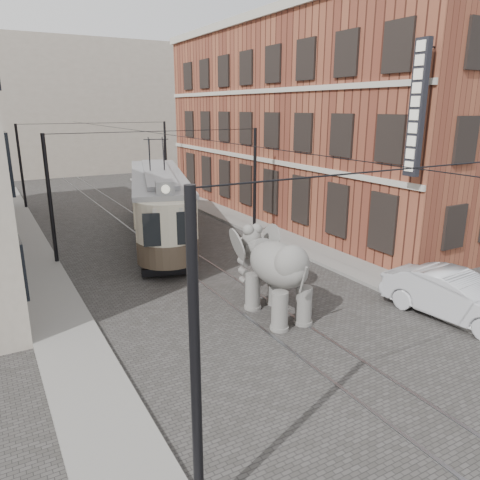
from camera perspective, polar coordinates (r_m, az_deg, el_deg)
ground at (r=19.41m, az=-2.24°, el=-5.35°), size 120.00×120.00×0.00m
tram_rails at (r=19.40m, az=-2.24°, el=-5.32°), size 1.54×80.00×0.02m
sidewalk_right at (r=22.58m, az=11.43°, el=-2.34°), size 2.00×60.00×0.15m
sidewalk_left at (r=17.64m, az=-21.59°, el=-8.53°), size 2.00×60.00×0.15m
brick_building at (r=31.63m, az=8.26°, el=13.93°), size 8.00×26.00×12.00m
distant_block at (r=56.70m, az=-21.85°, el=14.85°), size 28.00×10.00×14.00m
catenary at (r=22.93m, az=-8.53°, el=5.63°), size 11.00×30.20×6.00m
tram at (r=26.13m, az=-10.04°, el=6.24°), size 6.70×14.02×5.47m
elephant at (r=16.01m, az=4.68°, el=-4.49°), size 2.87×4.93×2.94m
parked_car at (r=17.63m, az=25.01°, el=-6.30°), size 2.40×5.19×1.65m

